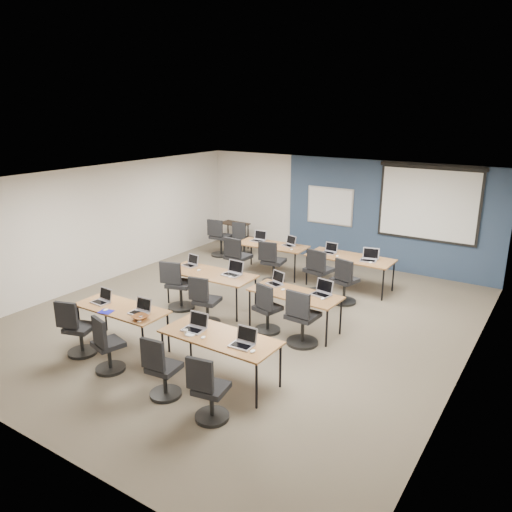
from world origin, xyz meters
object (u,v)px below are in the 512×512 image
Objects in this scene: projector_screen at (429,199)px; laptop_7 at (322,291)px; task_chair_0 at (77,333)px; task_chair_8 at (237,262)px; training_table_front_right at (220,339)px; laptop_9 at (289,243)px; spare_chair_a at (243,242)px; laptop_2 at (195,326)px; task_chair_9 at (272,266)px; laptop_1 at (140,310)px; laptop_11 at (369,258)px; task_chair_4 at (178,289)px; utility_table at (234,227)px; laptop_4 at (191,263)px; laptop_8 at (259,238)px; spare_chair_b at (220,241)px; task_chair_7 at (301,322)px; training_table_front_left at (121,310)px; laptop_10 at (330,250)px; training_table_back_left at (272,246)px; task_chair_3 at (208,394)px; task_chair_2 at (162,373)px; task_chair_1 at (107,349)px; laptop_5 at (233,271)px; task_chair_6 at (267,312)px; training_table_mid_left at (210,275)px; whiteboard at (330,206)px; training_table_back_right at (350,259)px; task_chair_10 at (318,276)px; laptop_0 at (102,299)px; task_chair_11 at (344,285)px.

projector_screen is 7.06× the size of laptop_7.
task_chair_8 reaches higher than task_chair_0.
laptop_9 is at bearing 108.41° from training_table_front_right.
laptop_9 is at bearing -35.85° from spare_chair_a.
task_chair_9 is at bearing 100.76° from laptop_2.
laptop_1 is 0.86× the size of laptop_11.
task_chair_4 is 4.59m from utility_table.
laptop_4 is 0.90× the size of laptop_8.
spare_chair_b is (-5.12, -1.31, -1.45)m from projector_screen.
task_chair_7 is 1.01× the size of task_chair_9.
laptop_10 reaches higher than training_table_front_left.
laptop_8 is (-0.04, 3.06, 0.37)m from task_chair_4.
training_table_back_left is 6.09m from task_chair_3.
task_chair_2 is at bearing -112.73° from laptop_11.
task_chair_1 reaches higher than training_table_front_right.
laptop_5 is 0.35× the size of task_chair_9.
laptop_1 is at bearing 103.64° from task_chair_1.
spare_chair_b is at bearing 85.85° from task_chair_0.
task_chair_6 is at bearing -70.37° from task_chair_9.
laptop_10 is 3.48m from spare_chair_b.
laptop_2 reaches higher than utility_table.
training_table_front_right is 1.77m from task_chair_7.
laptop_9 is (-1.55, 4.85, 0.10)m from training_table_front_right.
laptop_1 is at bearing -60.44° from laptop_4.
laptop_4 is at bearing 108.12° from laptop_1.
training_table_mid_left is 5.30× the size of laptop_11.
whiteboard reaches higher than laptop_4.
task_chair_3 is (0.89, -0.07, 0.00)m from task_chair_2.
task_chair_8 is at bearing 114.41° from task_chair_1.
training_table_back_right is 1.61m from laptop_9.
laptop_5 reaches higher than training_table_back_right.
laptop_9 is (-1.60, 0.09, 0.10)m from training_table_back_right.
task_chair_3 is 0.90× the size of task_chair_10.
laptop_5 is (0.50, -2.33, 0.11)m from training_table_back_left.
training_table_front_left is 5.76m from spare_chair_a.
training_table_mid_left is 2.67m from laptop_8.
task_chair_0 is 6.00m from spare_chair_b.
laptop_0 is at bearing -100.36° from whiteboard.
task_chair_1 is 0.90× the size of task_chair_8.
laptop_5 is at bearing -122.73° from projector_screen.
task_chair_4 is at bearing -138.93° from training_table_mid_left.
training_table_front_left is 5.42m from laptop_11.
laptop_1 is at bearing -112.28° from task_chair_6.
task_chair_2 is at bearing -65.89° from training_table_mid_left.
task_chair_6 is at bearing -78.24° from task_chair_10.
utility_table is at bearing 84.93° from task_chair_0.
spare_chair_a is (-1.45, 0.86, -0.29)m from training_table_back_left.
laptop_4 and laptop_10 have the same top height.
task_chair_11 is (2.82, 3.88, -0.38)m from laptop_0.
whiteboard is at bearing 20.35° from spare_chair_b.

